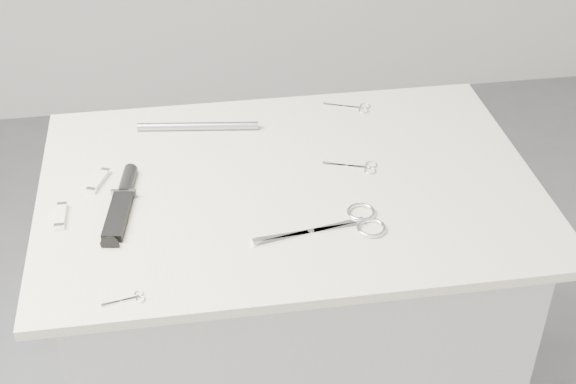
{
  "coord_description": "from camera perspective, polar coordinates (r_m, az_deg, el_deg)",
  "views": [
    {
      "loc": [
        -0.21,
        -1.31,
        1.84
      ],
      "look_at": [
        -0.01,
        -0.03,
        0.92
      ],
      "focal_mm": 50.0,
      "sensor_mm": 36.0,
      "label": 1
    }
  ],
  "objects": [
    {
      "name": "metal_rail",
      "position": [
        1.8,
        -6.42,
        4.67
      ],
      "size": [
        0.27,
        0.05,
        0.02
      ],
      "primitive_type": "cylinder",
      "rotation": [
        0.0,
        1.57,
        -0.13
      ],
      "color": "gray",
      "rests_on": "display_board"
    },
    {
      "name": "display_board",
      "position": [
        1.62,
        0.08,
        0.44
      ],
      "size": [
        1.0,
        0.7,
        0.02
      ],
      "primitive_type": "cube",
      "color": "beige",
      "rests_on": "plinth"
    },
    {
      "name": "sheathed_knife",
      "position": [
        1.59,
        -11.69,
        -0.52
      ],
      "size": [
        0.07,
        0.23,
        0.03
      ],
      "rotation": [
        0.0,
        0.0,
        1.42
      ],
      "color": "black",
      "rests_on": "display_board"
    },
    {
      "name": "large_shears",
      "position": [
        1.51,
        4.19,
        -2.29
      ],
      "size": [
        0.25,
        0.11,
        0.01
      ],
      "rotation": [
        0.0,
        0.0,
        0.15
      ],
      "color": "white",
      "rests_on": "display_board"
    },
    {
      "name": "pocket_knife_b",
      "position": [
        1.58,
        -15.85,
        -1.67
      ],
      "size": [
        0.02,
        0.08,
        0.01
      ],
      "rotation": [
        0.0,
        0.0,
        1.56
      ],
      "color": "#ECE5CE",
      "rests_on": "display_board"
    },
    {
      "name": "tiny_scissors",
      "position": [
        1.38,
        -11.21,
        -7.47
      ],
      "size": [
        0.07,
        0.03,
        0.0
      ],
      "rotation": [
        0.0,
        0.0,
        0.2
      ],
      "color": "white",
      "rests_on": "display_board"
    },
    {
      "name": "embroidery_scissors_a",
      "position": [
        1.67,
        5.13,
        1.8
      ],
      "size": [
        0.11,
        0.06,
        0.0
      ],
      "rotation": [
        0.0,
        0.0,
        -0.33
      ],
      "color": "white",
      "rests_on": "display_board"
    },
    {
      "name": "pocket_knife_a",
      "position": [
        1.66,
        -13.32,
        0.76
      ],
      "size": [
        0.05,
        0.08,
        0.01
      ],
      "rotation": [
        0.0,
        0.0,
        1.18
      ],
      "color": "#ECE5CE",
      "rests_on": "display_board"
    },
    {
      "name": "embroidery_scissors_b",
      "position": [
        1.88,
        4.77,
        6.02
      ],
      "size": [
        0.11,
        0.07,
        0.0
      ],
      "rotation": [
        0.0,
        0.0,
        -0.38
      ],
      "color": "white",
      "rests_on": "display_board"
    },
    {
      "name": "plinth",
      "position": [
        1.93,
        0.07,
        -10.82
      ],
      "size": [
        0.9,
        0.6,
        0.9
      ],
      "primitive_type": "cube",
      "color": "#B5B5B3",
      "rests_on": "ground"
    }
  ]
}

